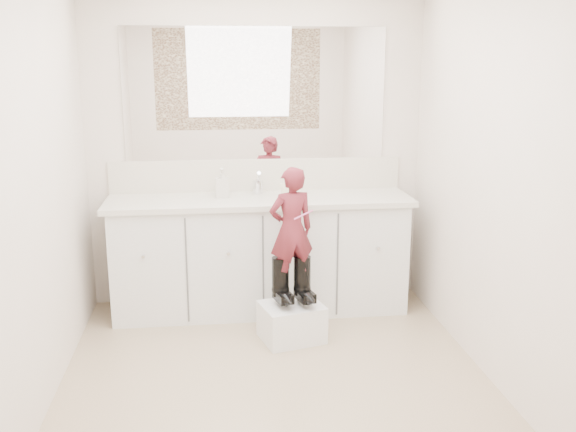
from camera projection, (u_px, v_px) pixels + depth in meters
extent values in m
plane|color=#968662|center=(277.00, 385.00, 3.85)|extent=(3.00, 3.00, 0.00)
plane|color=beige|center=(256.00, 151.00, 5.01)|extent=(2.60, 0.00, 2.60)
plane|color=beige|center=(323.00, 279.00, 2.12)|extent=(2.60, 0.00, 2.60)
plane|color=beige|center=(34.00, 195.00, 3.41)|extent=(0.00, 3.00, 3.00)
plane|color=beige|center=(499.00, 184.00, 3.72)|extent=(0.00, 3.00, 3.00)
cube|color=silver|center=(260.00, 256.00, 4.93)|extent=(2.20, 0.55, 0.85)
cube|color=beige|center=(260.00, 200.00, 4.81)|extent=(2.28, 0.58, 0.04)
cube|color=beige|center=(257.00, 175.00, 5.04)|extent=(2.28, 0.03, 0.25)
cube|color=white|center=(256.00, 94.00, 4.89)|extent=(2.00, 0.02, 1.00)
cube|color=#472819|center=(324.00, 143.00, 2.02)|extent=(2.00, 0.01, 1.20)
cylinder|color=silver|center=(258.00, 187.00, 4.95)|extent=(0.08, 0.08, 0.10)
imported|color=#EFE4BF|center=(287.00, 191.00, 4.78)|extent=(0.14, 0.14, 0.11)
imported|color=beige|center=(222.00, 183.00, 4.81)|extent=(0.10, 0.10, 0.22)
cube|color=white|center=(292.00, 322.00, 4.45)|extent=(0.48, 0.43, 0.26)
imported|color=#9F313E|center=(291.00, 230.00, 4.31)|extent=(0.35, 0.28, 0.86)
cylinder|color=#D4528D|center=(303.00, 215.00, 4.21)|extent=(0.13, 0.05, 0.06)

